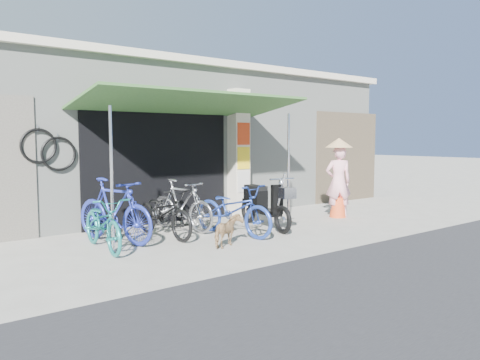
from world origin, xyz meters
TOP-DOWN VIEW (x-y plane):
  - ground at (0.00, 0.00)m, footprint 80.00×80.00m
  - bicycle_shop at (-0.00, 5.09)m, footprint 12.30×5.30m
  - shop_pillar at (0.85, 2.45)m, footprint 0.42×0.44m
  - awning at (-0.90, 1.63)m, footprint 4.60×1.88m
  - neighbour_right at (5.00, 2.59)m, footprint 2.60×0.06m
  - bike_teal at (-3.10, 0.92)m, footprint 0.68×1.72m
  - bike_blue at (-2.73, 1.35)m, footprint 1.09×1.97m
  - bike_black at (-1.83, 1.21)m, footprint 0.78×1.80m
  - bike_silver at (-1.23, 1.58)m, footprint 0.87×1.78m
  - bike_navy at (-0.68, 0.58)m, footprint 1.04×1.96m
  - street_dog at (-1.34, -0.15)m, footprint 0.71×0.55m
  - moped at (0.25, 0.80)m, footprint 0.61×1.90m
  - nun at (2.50, 0.75)m, footprint 0.73×0.66m

SIDE VIEW (x-z plane):
  - ground at x=0.00m, z-range 0.00..0.00m
  - street_dog at x=-1.34m, z-range 0.00..0.55m
  - bike_teal at x=-3.10m, z-range 0.00..0.89m
  - bike_black at x=-1.83m, z-range 0.00..0.92m
  - bike_navy at x=-0.68m, z-range 0.00..0.98m
  - moped at x=0.25m, z-range -0.05..1.03m
  - bike_silver at x=-1.23m, z-range 0.00..1.03m
  - bike_blue at x=-2.73m, z-range 0.00..1.14m
  - nun at x=2.50m, z-range -0.02..1.84m
  - neighbour_right at x=5.00m, z-range 0.00..2.60m
  - shop_pillar at x=0.85m, z-range 0.00..3.00m
  - bicycle_shop at x=0.00m, z-range 0.00..3.66m
  - awning at x=-0.90m, z-range 1.15..3.88m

